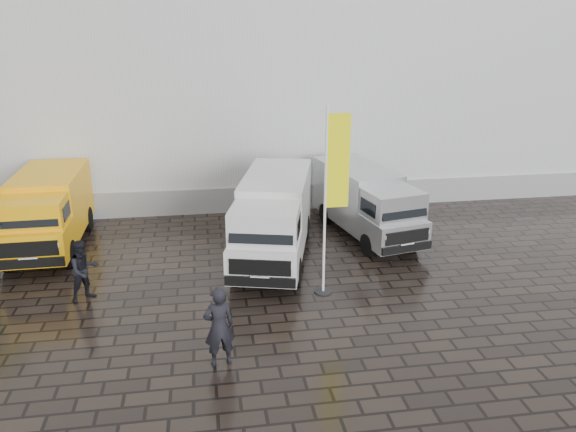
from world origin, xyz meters
name	(u,v)px	position (x,y,z in m)	size (l,w,h in m)	color
ground	(299,303)	(0.00, 0.00, 0.00)	(120.00, 120.00, 0.00)	black
exhibition_hall	(284,46)	(2.00, 16.00, 6.00)	(44.00, 16.00, 12.00)	silver
hall_plinth	(314,196)	(2.00, 7.95, 0.50)	(44.00, 0.15, 1.00)	gray
van_yellow	(48,213)	(-7.54, 5.14, 1.22)	(2.04, 5.29, 2.44)	#FFAD0D
van_white	(273,220)	(-0.27, 3.16, 1.29)	(1.98, 5.94, 2.58)	silver
van_silver	(366,204)	(3.21, 4.70, 1.17)	(1.79, 5.38, 2.33)	#B2B4B7
flagpole	(332,192)	(0.98, 0.56, 2.95)	(0.88, 0.50, 5.24)	black
wheelie_bin	(366,198)	(4.02, 7.43, 0.48)	(0.58, 0.58, 0.97)	black
person_front	(219,327)	(-2.21, -2.52, 0.94)	(0.69, 0.45, 1.89)	black
person_tent	(84,270)	(-5.71, 1.16, 0.86)	(0.83, 0.65, 1.71)	black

